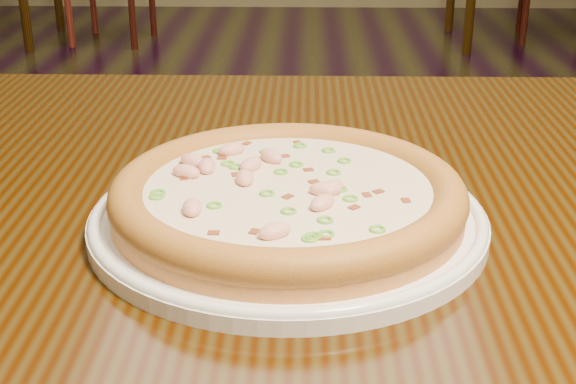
{
  "coord_description": "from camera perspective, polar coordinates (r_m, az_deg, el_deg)",
  "views": [
    {
      "loc": [
        0.09,
        -1.1,
        1.02
      ],
      "look_at": [
        0.07,
        -0.54,
        0.78
      ],
      "focal_mm": 50.0,
      "sensor_mm": 36.0,
      "label": 1
    }
  ],
  "objects": [
    {
      "name": "hero_table",
      "position": [
        0.72,
        9.71,
        -7.9
      ],
      "size": [
        1.2,
        0.8,
        0.75
      ],
      "color": "black",
      "rests_on": "ground"
    },
    {
      "name": "plate",
      "position": [
        0.62,
        0.0,
        -1.8
      ],
      "size": [
        0.31,
        0.31,
        0.02
      ],
      "color": "white",
      "rests_on": "hero_table"
    },
    {
      "name": "pizza",
      "position": [
        0.61,
        -0.03,
        -0.25
      ],
      "size": [
        0.27,
        0.27,
        0.03
      ],
      "color": "#C98944",
      "rests_on": "plate"
    }
  ]
}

